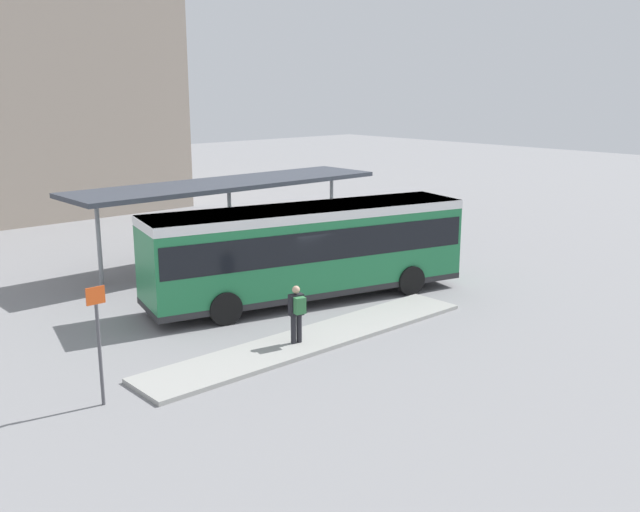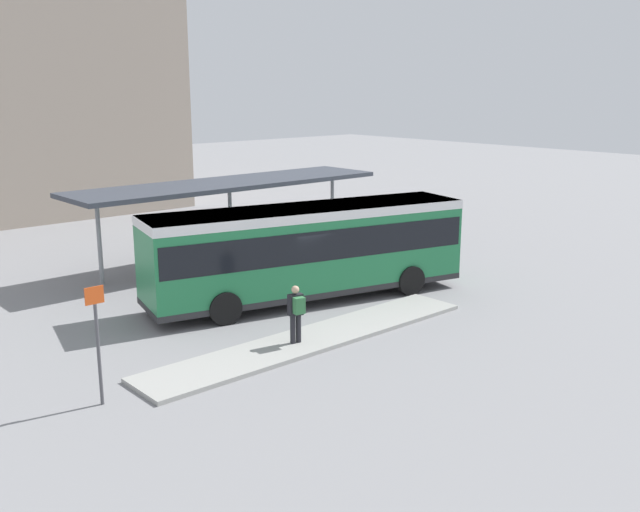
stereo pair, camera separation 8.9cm
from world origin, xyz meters
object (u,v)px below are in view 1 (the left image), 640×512
(city_bus, at_px, (308,246))
(bicycle_red, at_px, (359,236))
(bicycle_yellow, at_px, (372,238))
(platform_sign, at_px, (99,340))
(pedestrian_waiting, at_px, (297,311))

(city_bus, bearing_deg, bicycle_red, 48.07)
(bicycle_yellow, height_order, platform_sign, platform_sign)
(city_bus, relative_size, platform_sign, 4.03)
(bicycle_yellow, bearing_deg, pedestrian_waiting, 116.33)
(city_bus, distance_m, bicycle_yellow, 9.02)
(pedestrian_waiting, xyz_separation_m, bicycle_yellow, (10.92, 7.70, -0.71))
(pedestrian_waiting, bearing_deg, platform_sign, 98.94)
(city_bus, relative_size, pedestrian_waiting, 6.85)
(pedestrian_waiting, height_order, bicycle_red, pedestrian_waiting)
(pedestrian_waiting, bearing_deg, city_bus, -34.42)
(bicycle_red, bearing_deg, bicycle_yellow, 17.30)
(bicycle_yellow, relative_size, bicycle_red, 1.07)
(pedestrian_waiting, distance_m, bicycle_red, 13.72)
(bicycle_yellow, relative_size, platform_sign, 0.58)
(city_bus, distance_m, platform_sign, 9.42)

